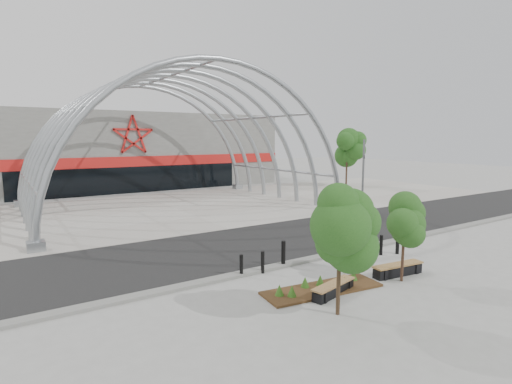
% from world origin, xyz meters
% --- Properties ---
extents(ground, '(140.00, 140.00, 0.00)m').
position_xyz_m(ground, '(0.00, 0.00, 0.00)').
color(ground, gray).
rests_on(ground, ground).
extents(road, '(140.00, 7.00, 0.02)m').
position_xyz_m(road, '(0.00, 3.50, 0.01)').
color(road, black).
rests_on(road, ground).
extents(forecourt, '(60.00, 17.00, 0.04)m').
position_xyz_m(forecourt, '(0.00, 15.50, 0.02)').
color(forecourt, '#AAA399').
rests_on(forecourt, ground).
extents(kerb, '(60.00, 0.50, 0.12)m').
position_xyz_m(kerb, '(0.00, -0.25, 0.06)').
color(kerb, slate).
rests_on(kerb, ground).
extents(arena_building, '(34.00, 15.24, 8.00)m').
position_xyz_m(arena_building, '(0.00, 33.45, 3.99)').
color(arena_building, slate).
rests_on(arena_building, ground).
extents(vault_canopy, '(20.80, 15.80, 20.36)m').
position_xyz_m(vault_canopy, '(0.00, 15.50, 0.02)').
color(vault_canopy, '#999EA3').
rests_on(vault_canopy, ground).
extents(planting_bed, '(4.59, 1.91, 0.47)m').
position_xyz_m(planting_bed, '(-1.88, -3.14, 0.11)').
color(planting_bed, '#372713').
rests_on(planting_bed, ground).
extents(signal_pole, '(0.15, 0.75, 5.31)m').
position_xyz_m(signal_pole, '(10.67, 6.34, 2.77)').
color(signal_pole, slate).
rests_on(signal_pole, ground).
extents(street_tree_0, '(1.72, 1.72, 3.92)m').
position_xyz_m(street_tree_0, '(-2.76, -4.90, 2.82)').
color(street_tree_0, black).
rests_on(street_tree_0, ground).
extents(street_tree_1, '(1.34, 1.34, 3.17)m').
position_xyz_m(street_tree_1, '(1.35, -4.12, 2.28)').
color(street_tree_1, '#321D14').
rests_on(street_tree_1, ground).
extents(bench_0, '(2.13, 0.93, 0.44)m').
position_xyz_m(bench_0, '(-1.80, -3.71, 0.21)').
color(bench_0, black).
rests_on(bench_0, ground).
extents(bench_1, '(2.31, 0.77, 0.48)m').
position_xyz_m(bench_1, '(1.75, -3.63, 0.23)').
color(bench_1, black).
rests_on(bench_1, ground).
extents(bollard_0, '(0.14, 0.14, 0.88)m').
position_xyz_m(bollard_0, '(-3.51, -0.34, 0.44)').
color(bollard_0, black).
rests_on(bollard_0, ground).
extents(bollard_1, '(0.14, 0.14, 0.90)m').
position_xyz_m(bollard_1, '(-2.59, -0.48, 0.45)').
color(bollard_1, black).
rests_on(bollard_1, ground).
extents(bollard_2, '(0.18, 0.18, 1.11)m').
position_xyz_m(bollard_2, '(-1.38, -0.26, 0.55)').
color(bollard_2, black).
rests_on(bollard_2, ground).
extents(bollard_3, '(0.15, 0.15, 0.95)m').
position_xyz_m(bollard_3, '(3.43, -1.41, 0.47)').
color(bollard_3, black).
rests_on(bollard_3, ground).
extents(bollard_4, '(0.17, 0.17, 1.04)m').
position_xyz_m(bollard_4, '(4.23, -1.69, 0.52)').
color(bollard_4, black).
rests_on(bollard_4, ground).
extents(bg_tree_1, '(2.70, 2.70, 5.91)m').
position_xyz_m(bg_tree_1, '(21.00, 18.00, 4.25)').
color(bg_tree_1, black).
rests_on(bg_tree_1, ground).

